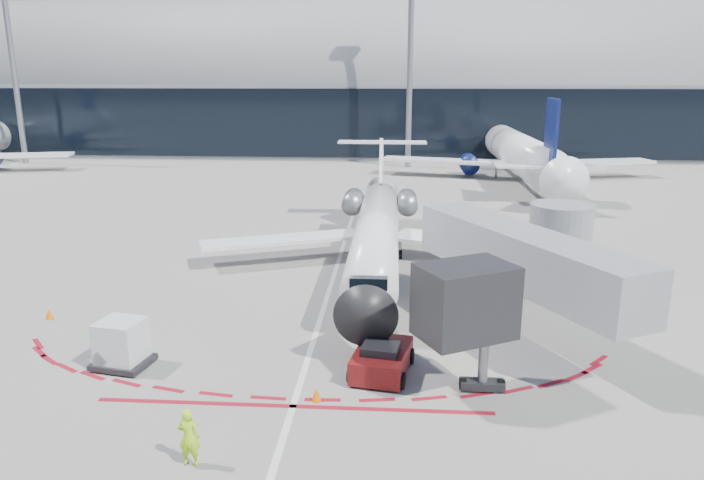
# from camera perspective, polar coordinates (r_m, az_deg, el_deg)

# --- Properties ---
(ground) EXTENTS (260.00, 260.00, 0.00)m
(ground) POSITION_cam_1_polar(r_m,az_deg,el_deg) (33.16, -2.21, -5.02)
(ground) COLOR gray
(ground) RESTS_ON ground
(apron_centerline) EXTENTS (0.25, 40.00, 0.01)m
(apron_centerline) POSITION_cam_1_polar(r_m,az_deg,el_deg) (35.04, -1.86, -3.91)
(apron_centerline) COLOR silver
(apron_centerline) RESTS_ON ground
(apron_stop_bar) EXTENTS (14.00, 0.25, 0.01)m
(apron_stop_bar) POSITION_cam_1_polar(r_m,az_deg,el_deg) (22.77, -5.39, -14.81)
(apron_stop_bar) COLOR maroon
(apron_stop_bar) RESTS_ON ground
(terminal_building) EXTENTS (150.00, 24.15, 24.00)m
(terminal_building) POSITION_cam_1_polar(r_m,az_deg,el_deg) (96.09, 1.96, 13.16)
(terminal_building) COLOR gray
(terminal_building) RESTS_ON ground
(jet_bridge) EXTENTS (10.03, 15.20, 4.90)m
(jet_bridge) POSITION_cam_1_polar(r_m,az_deg,el_deg) (29.87, 16.11, -1.79)
(jet_bridge) COLOR #9C9EA5
(jet_bridge) RESTS_ON ground
(light_mast_west) EXTENTS (0.70, 0.70, 25.00)m
(light_mast_west) POSITION_cam_1_polar(r_m,az_deg,el_deg) (92.68, -28.44, 13.85)
(light_mast_west) COLOR gray
(light_mast_west) RESTS_ON ground
(light_mast_centre) EXTENTS (0.70, 0.70, 25.00)m
(light_mast_centre) POSITION_cam_1_polar(r_m,az_deg,el_deg) (79.04, 5.29, 15.64)
(light_mast_centre) COLOR gray
(light_mast_centre) RESTS_ON ground
(regional_jet) EXTENTS (21.86, 26.96, 6.75)m
(regional_jet) POSITION_cam_1_polar(r_m,az_deg,el_deg) (37.87, 2.28, 1.06)
(regional_jet) COLOR white
(regional_jet) RESTS_ON ground
(pushback_tug) EXTENTS (2.60, 5.11, 1.30)m
(pushback_tug) POSITION_cam_1_polar(r_m,az_deg,el_deg) (24.72, 2.73, -10.77)
(pushback_tug) COLOR #5B0F0D
(pushback_tug) RESTS_ON ground
(ramp_worker) EXTENTS (0.68, 0.46, 1.83)m
(ramp_worker) POSITION_cam_1_polar(r_m,az_deg,el_deg) (19.91, -14.61, -16.94)
(ramp_worker) COLOR #B4FD1A
(ramp_worker) RESTS_ON ground
(uld_container) EXTENTS (2.34, 2.10, 1.93)m
(uld_container) POSITION_cam_1_polar(r_m,az_deg,el_deg) (26.63, -20.21, -8.87)
(uld_container) COLOR black
(uld_container) RESTS_ON ground
(safety_cone_left) EXTENTS (0.37, 0.37, 0.51)m
(safety_cone_left) POSITION_cam_1_polar(r_m,az_deg,el_deg) (33.17, -25.82, -6.08)
(safety_cone_left) COLOR #FF6705
(safety_cone_left) RESTS_ON ground
(safety_cone_right) EXTENTS (0.36, 0.36, 0.50)m
(safety_cone_right) POSITION_cam_1_polar(r_m,az_deg,el_deg) (22.93, -3.27, -13.85)
(safety_cone_right) COLOR #FF6705
(safety_cone_right) RESTS_ON ground
(bg_airliner_1) EXTENTS (35.79, 37.89, 11.58)m
(bg_airliner_1) POSITION_cam_1_polar(r_m,az_deg,el_deg) (73.59, 14.89, 10.06)
(bg_airliner_1) COLOR white
(bg_airliner_1) RESTS_ON ground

